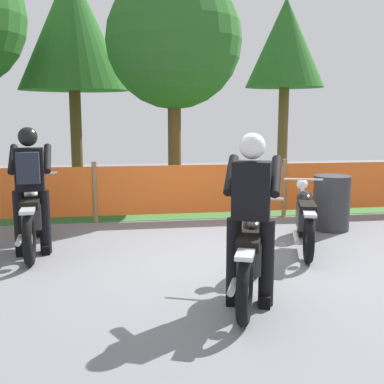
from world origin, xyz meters
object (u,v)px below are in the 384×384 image
motorcycle_third (252,253)px  rider_third (251,213)px  rider_lead (30,184)px  motorcycle_lead (33,215)px  motorcycle_trailing (305,217)px  spare_drum (331,203)px

motorcycle_third → rider_third: rider_third is taller
rider_third → motorcycle_third: bearing=0.6°
motorcycle_third → rider_lead: 3.16m
motorcycle_third → rider_third: (-0.07, -0.18, 0.46)m
motorcycle_lead → motorcycle_third: (2.50, -2.13, -0.03)m
motorcycle_lead → motorcycle_third: motorcycle_lead is taller
rider_third → motorcycle_trailing: bearing=-14.8°
motorcycle_third → motorcycle_lead: bearing=70.2°
motorcycle_trailing → motorcycle_third: bearing=160.5°
motorcycle_trailing → motorcycle_third: motorcycle_third is taller
motorcycle_lead → motorcycle_trailing: size_ratio=1.14×
rider_third → spare_drum: rider_third is taller
motorcycle_third → spare_drum: (2.05, 2.59, -0.02)m
motorcycle_lead → motorcycle_trailing: 3.74m
motorcycle_third → motorcycle_trailing: bearing=-16.3°
motorcycle_trailing → rider_lead: bearing=103.0°
motorcycle_trailing → motorcycle_third: 2.02m
rider_lead → spare_drum: size_ratio=1.92×
rider_third → motorcycle_lead: bearing=67.1°
rider_lead → motorcycle_lead: bearing=0.5°
rider_lead → rider_third: (2.41, -2.08, -0.03)m
motorcycle_trailing → motorcycle_lead: bearing=99.5°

